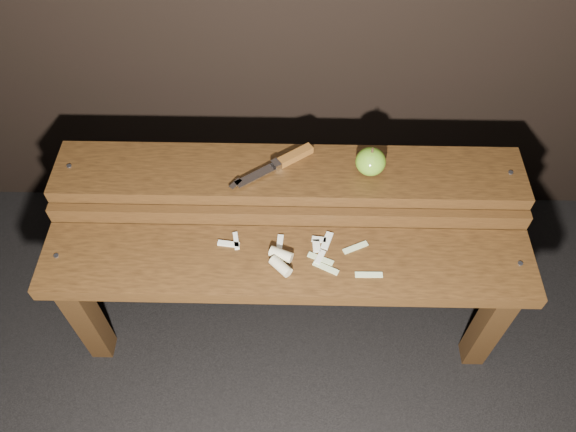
{
  "coord_description": "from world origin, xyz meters",
  "views": [
    {
      "loc": [
        0.02,
        -0.78,
        1.56
      ],
      "look_at": [
        0.0,
        0.06,
        0.45
      ],
      "focal_mm": 35.0,
      "sensor_mm": 36.0,
      "label": 1
    }
  ],
  "objects_px": {
    "bench_front_tier": "(287,278)",
    "apple": "(371,162)",
    "knife": "(285,161)",
    "bench_rear_tier": "(289,192)"
  },
  "relations": [
    {
      "from": "bench_front_tier",
      "to": "apple",
      "type": "distance_m",
      "value": 0.36
    },
    {
      "from": "bench_rear_tier",
      "to": "apple",
      "type": "distance_m",
      "value": 0.24
    },
    {
      "from": "apple",
      "to": "knife",
      "type": "height_order",
      "value": "apple"
    },
    {
      "from": "bench_front_tier",
      "to": "apple",
      "type": "xyz_separation_m",
      "value": [
        0.2,
        0.23,
        0.18
      ]
    },
    {
      "from": "bench_front_tier",
      "to": "knife",
      "type": "distance_m",
      "value": 0.3
    },
    {
      "from": "bench_front_tier",
      "to": "bench_rear_tier",
      "type": "relative_size",
      "value": 1.0
    },
    {
      "from": "apple",
      "to": "knife",
      "type": "bearing_deg",
      "value": 174.3
    },
    {
      "from": "bench_front_tier",
      "to": "knife",
      "type": "relative_size",
      "value": 5.72
    },
    {
      "from": "bench_front_tier",
      "to": "apple",
      "type": "height_order",
      "value": "apple"
    },
    {
      "from": "apple",
      "to": "knife",
      "type": "relative_size",
      "value": 0.38
    }
  ]
}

